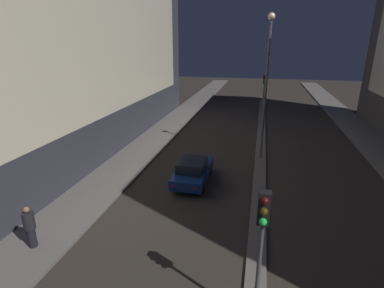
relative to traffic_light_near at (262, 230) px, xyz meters
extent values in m
cube|color=#383842|center=(-13.22, 12.98, 6.05)|extent=(6.00, 32.13, 18.47)
cube|color=#F4EAC6|center=(-10.23, 12.98, 6.97)|extent=(0.05, 27.31, 14.04)
cube|color=#66605B|center=(0.00, 16.84, -3.13)|extent=(0.74, 37.84, 0.11)
cylinder|color=#4C4C51|center=(0.00, 0.03, -1.44)|extent=(0.12, 0.12, 3.28)
cube|color=black|center=(0.00, 0.03, 0.65)|extent=(0.32, 0.28, 0.90)
sphere|color=#4C0F0F|center=(0.00, -0.15, 0.95)|extent=(0.20, 0.20, 0.20)
sphere|color=#4C380A|center=(0.00, -0.15, 0.65)|extent=(0.20, 0.20, 0.20)
sphere|color=#1EEA4C|center=(0.00, -0.15, 0.35)|extent=(0.20, 0.20, 0.20)
cylinder|color=#4C4C51|center=(0.00, 27.94, -1.44)|extent=(0.12, 0.12, 3.28)
cube|color=black|center=(0.00, 27.94, 0.65)|extent=(0.32, 0.28, 0.90)
sphere|color=#4C0F0F|center=(0.00, 27.76, 0.95)|extent=(0.20, 0.20, 0.20)
sphere|color=#4C380A|center=(0.00, 27.76, 0.65)|extent=(0.20, 0.20, 0.20)
sphere|color=#1EEA4C|center=(0.00, 27.76, 0.35)|extent=(0.20, 0.20, 0.20)
cylinder|color=#4C4C51|center=(0.00, 13.28, 1.44)|extent=(0.16, 0.16, 9.03)
sphere|color=#F9EAB2|center=(0.00, 13.28, 6.08)|extent=(0.44, 0.44, 0.44)
cube|color=navy|center=(-3.82, 8.71, -2.58)|extent=(1.77, 4.01, 0.58)
cube|color=black|center=(-3.82, 8.41, -2.00)|extent=(1.50, 1.80, 0.57)
cube|color=red|center=(-4.43, 6.71, -2.55)|extent=(0.14, 0.04, 0.10)
cube|color=red|center=(-3.20, 6.71, -2.55)|extent=(0.14, 0.04, 0.10)
cylinder|color=black|center=(-4.59, 9.96, -2.87)|extent=(0.22, 0.64, 0.64)
cylinder|color=black|center=(-3.04, 9.96, -2.87)|extent=(0.22, 0.64, 0.64)
cylinder|color=black|center=(-4.59, 7.47, -2.87)|extent=(0.22, 0.64, 0.64)
cylinder|color=black|center=(-3.04, 7.47, -2.87)|extent=(0.22, 0.64, 0.64)
cylinder|color=black|center=(-8.66, 1.41, -2.66)|extent=(0.33, 0.33, 0.81)
cylinder|color=#232328|center=(-8.66, 1.41, -1.89)|extent=(0.44, 0.44, 0.72)
sphere|color=#9E704C|center=(-8.66, 1.41, -1.42)|extent=(0.23, 0.23, 0.23)
camera|label=1|loc=(-0.29, -6.85, 4.64)|focal=28.00mm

